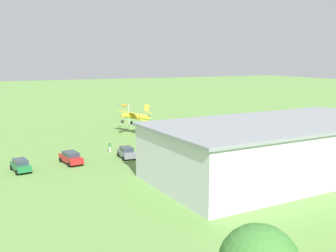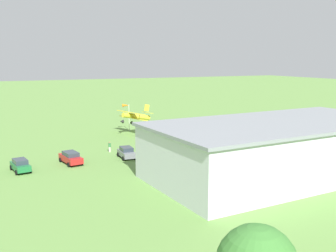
# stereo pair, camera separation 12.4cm
# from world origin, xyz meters

# --- Properties ---
(ground_plane) EXTENTS (400.00, 400.00, 0.00)m
(ground_plane) POSITION_xyz_m (0.00, 0.00, 0.00)
(ground_plane) COLOR #608C42
(hangar) EXTENTS (33.45, 17.94, 6.70)m
(hangar) POSITION_xyz_m (-0.77, 40.50, 3.36)
(hangar) COLOR silver
(hangar) RESTS_ON ground_plane
(biplane) EXTENTS (7.20, 7.68, 3.86)m
(biplane) POSITION_xyz_m (5.54, 7.08, 3.38)
(biplane) COLOR yellow
(car_silver) EXTENTS (2.38, 4.70, 1.67)m
(car_silver) POSITION_xyz_m (-15.37, 26.31, 0.86)
(car_silver) COLOR #B7B7BC
(car_silver) RESTS_ON ground_plane
(car_grey) EXTENTS (2.11, 4.01, 1.66)m
(car_grey) POSITION_xyz_m (13.59, 24.64, 0.85)
(car_grey) COLOR slate
(car_grey) RESTS_ON ground_plane
(car_red) EXTENTS (2.61, 4.85, 1.66)m
(car_red) POSITION_xyz_m (21.51, 24.18, 0.86)
(car_red) COLOR red
(car_red) RESTS_ON ground_plane
(car_green) EXTENTS (2.41, 4.22, 1.62)m
(car_green) POSITION_xyz_m (28.15, 25.32, 0.84)
(car_green) COLOR #1E6B38
(car_green) RESTS_ON ground_plane
(person_watching_takeoff) EXTENTS (0.49, 0.49, 1.62)m
(person_watching_takeoff) POSITION_xyz_m (-17.40, 21.92, 0.80)
(person_watching_takeoff) COLOR orange
(person_watching_takeoff) RESTS_ON ground_plane
(person_near_hangar_door) EXTENTS (0.43, 0.43, 1.58)m
(person_near_hangar_door) POSITION_xyz_m (14.60, 19.78, 0.79)
(person_near_hangar_door) COLOR beige
(person_near_hangar_door) RESTS_ON ground_plane
(windsock) EXTENTS (1.46, 0.89, 5.43)m
(windsock) POSITION_xyz_m (6.04, 3.54, 4.78)
(windsock) COLOR silver
(windsock) RESTS_ON ground_plane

